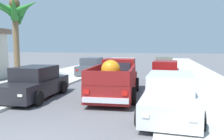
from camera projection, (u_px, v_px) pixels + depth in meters
The scene contains 11 objects.
sidewalk_left at pixel (57, 77), 17.68m from camera, with size 4.86×60.00×0.12m, color beige.
sidewalk_right at pixel (196, 82), 15.20m from camera, with size 4.86×60.00×0.12m, color beige.
curb_left at pixel (69, 77), 17.44m from camera, with size 0.16×60.00×0.10m, color silver.
curb_right at pixel (181, 81), 15.45m from camera, with size 0.16×60.00×0.10m, color silver.
pickup_truck at pixel (116, 80), 11.07m from camera, with size 2.49×5.34×1.89m.
car_left_near at pixel (92, 67), 19.09m from camera, with size 2.17×4.32×1.54m.
car_right_near at pixel (170, 96), 7.85m from camera, with size 2.13×4.31×1.54m.
car_left_mid at pixel (165, 73), 14.68m from camera, with size 2.17×4.32×1.54m.
car_right_mid at pixel (35, 83), 10.64m from camera, with size 2.16×4.32×1.54m.
car_left_far at pixel (164, 65), 21.20m from camera, with size 2.11×4.30×1.54m.
palm_tree_left_mid at pixel (14, 14), 15.68m from camera, with size 3.84×4.17×5.92m.
Camera 1 is at (3.13, -3.99, 2.50)m, focal length 35.16 mm.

